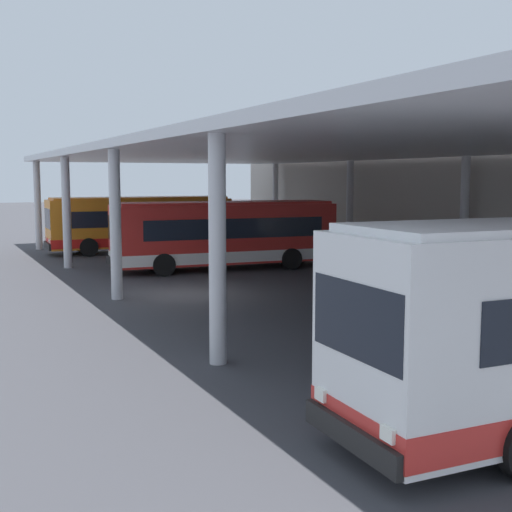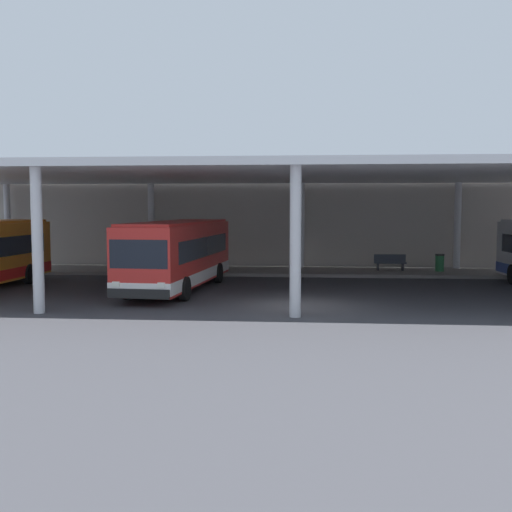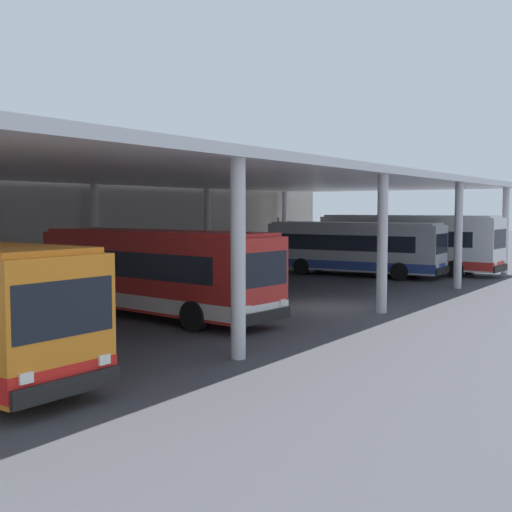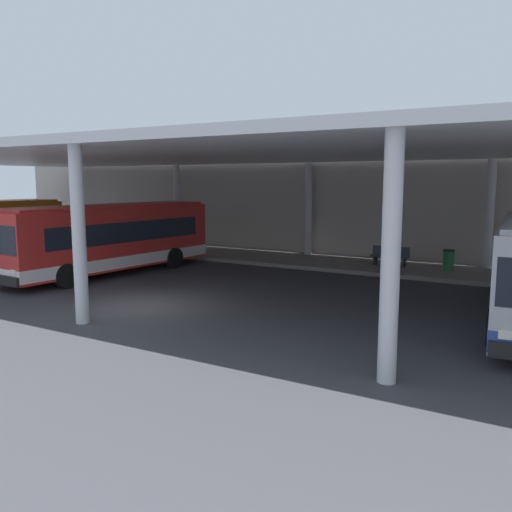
# 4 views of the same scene
# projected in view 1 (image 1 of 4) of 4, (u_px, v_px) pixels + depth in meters

# --- Properties ---
(ground_plane) EXTENTS (200.00, 200.00, 0.00)m
(ground_plane) POSITION_uv_depth(u_px,v_px,m) (184.00, 294.00, 24.89)
(ground_plane) COLOR #3D3D42
(platform_kerb) EXTENTS (42.00, 4.50, 0.18)m
(platform_kerb) POSITION_uv_depth(u_px,v_px,m) (432.00, 272.00, 29.99)
(platform_kerb) COLOR gray
(platform_kerb) RESTS_ON ground
(station_building_facade) EXTENTS (48.00, 1.60, 6.48)m
(station_building_facade) POSITION_uv_depth(u_px,v_px,m) (490.00, 200.00, 31.04)
(station_building_facade) COLOR #ADA399
(station_building_facade) RESTS_ON ground
(canopy_shelter) EXTENTS (40.00, 17.00, 5.55)m
(canopy_shelter) POSITION_uv_depth(u_px,v_px,m) (313.00, 152.00, 26.67)
(canopy_shelter) COLOR silver
(canopy_shelter) RESTS_ON ground
(bus_nearest_bay) EXTENTS (2.97, 10.61, 3.17)m
(bus_nearest_bay) POSITION_uv_depth(u_px,v_px,m) (141.00, 223.00, 38.99)
(bus_nearest_bay) COLOR orange
(bus_nearest_bay) RESTS_ON ground
(bus_second_bay) EXTENTS (3.34, 10.69, 3.17)m
(bus_second_bay) POSITION_uv_depth(u_px,v_px,m) (225.00, 234.00, 31.41)
(bus_second_bay) COLOR red
(bus_second_bay) RESTS_ON ground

